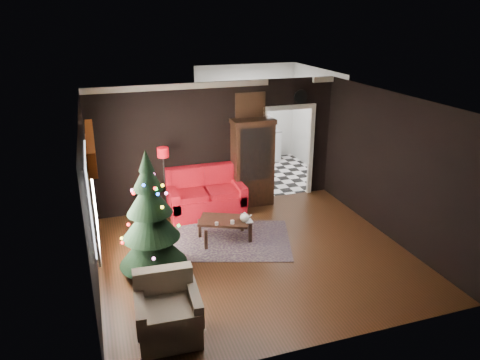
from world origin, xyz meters
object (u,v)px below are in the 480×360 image
object	(u,v)px
loveseat	(206,192)
armchair	(168,308)
curio_cabinet	(252,164)
kitchen_table	(257,166)
teapot	(245,217)
floor_lamp	(165,182)
coffee_table	(225,229)
christmas_tree	(150,217)
wall_clock	(300,97)

from	to	relation	value
loveseat	armchair	xyz separation A→B (m)	(-1.48, -3.75, -0.04)
curio_cabinet	kitchen_table	size ratio (longest dim) A/B	2.53
armchair	teapot	distance (m)	2.89
floor_lamp	teapot	world-z (taller)	floor_lamp
kitchen_table	armchair	bearing A→B (deg)	-121.25
loveseat	curio_cabinet	xyz separation A→B (m)	(1.15, 0.22, 0.45)
curio_cabinet	coffee_table	world-z (taller)	curio_cabinet
christmas_tree	armchair	bearing A→B (deg)	-91.26
christmas_tree	kitchen_table	size ratio (longest dim) A/B	2.87
armchair	loveseat	bearing A→B (deg)	71.51
christmas_tree	wall_clock	xyz separation A→B (m)	(3.79, 2.48, 1.33)
floor_lamp	armchair	size ratio (longest dim) A/B	1.72
curio_cabinet	floor_lamp	bearing A→B (deg)	-174.35
loveseat	coffee_table	distance (m)	1.33
armchair	kitchen_table	bearing A→B (deg)	61.77
wall_clock	armchair	bearing A→B (deg)	-132.68
kitchen_table	curio_cabinet	bearing A→B (deg)	-114.44
curio_cabinet	wall_clock	distance (m)	1.88
armchair	wall_clock	xyz separation A→B (m)	(3.83, 4.15, 1.92)
armchair	wall_clock	bearing A→B (deg)	50.34
curio_cabinet	coffee_table	size ratio (longest dim) A/B	2.00
loveseat	kitchen_table	bearing A→B (deg)	42.51
floor_lamp	coffee_table	size ratio (longest dim) A/B	1.59
christmas_tree	armchair	xyz separation A→B (m)	(-0.04, -1.68, -0.59)
coffee_table	wall_clock	world-z (taller)	wall_clock
christmas_tree	armchair	distance (m)	1.78
loveseat	kitchen_table	xyz separation A→B (m)	(1.80, 1.65, -0.12)
floor_lamp	loveseat	bearing A→B (deg)	-1.31
floor_lamp	kitchen_table	size ratio (longest dim) A/B	2.02
kitchen_table	coffee_table	bearing A→B (deg)	-120.86
floor_lamp	armchair	xyz separation A→B (m)	(-0.61, -3.77, -0.37)
loveseat	curio_cabinet	world-z (taller)	curio_cabinet
wall_clock	coffee_table	bearing A→B (deg)	-143.66
teapot	kitchen_table	size ratio (longest dim) A/B	0.27
christmas_tree	loveseat	bearing A→B (deg)	55.22
loveseat	armchair	world-z (taller)	loveseat
loveseat	coffee_table	xyz separation A→B (m)	(0.04, -1.30, -0.27)
armchair	wall_clock	distance (m)	5.97
christmas_tree	teapot	distance (m)	1.96
christmas_tree	wall_clock	bearing A→B (deg)	33.15
wall_clock	kitchen_table	bearing A→B (deg)	113.75
wall_clock	christmas_tree	bearing A→B (deg)	-146.85
armchair	kitchen_table	distance (m)	6.32
floor_lamp	wall_clock	size ratio (longest dim) A/B	4.73
armchair	wall_clock	size ratio (longest dim) A/B	2.74
christmas_tree	coffee_table	xyz separation A→B (m)	(1.48, 0.77, -0.82)
loveseat	wall_clock	world-z (taller)	wall_clock
coffee_table	wall_clock	distance (m)	3.59
wall_clock	loveseat	bearing A→B (deg)	-170.34
curio_cabinet	christmas_tree	xyz separation A→B (m)	(-2.59, -2.30, 0.10)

